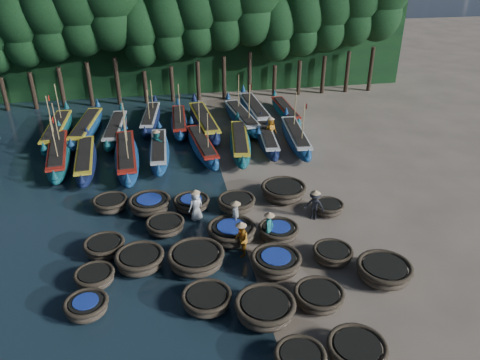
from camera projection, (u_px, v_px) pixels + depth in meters
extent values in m
plane|color=gray|center=(236.00, 217.00, 24.37)|extent=(120.00, 120.00, 0.00)
cube|color=black|center=(192.00, 35.00, 42.56)|extent=(40.00, 3.00, 10.00)
torus|color=#372D20|center=(300.00, 355.00, 15.57)|extent=(1.80, 1.80, 0.19)
cylinder|color=black|center=(300.00, 354.00, 15.55)|extent=(1.34, 1.34, 0.06)
ellipsoid|color=#4B3F2F|center=(356.00, 352.00, 16.05)|extent=(2.23, 2.23, 0.64)
torus|color=#372D20|center=(357.00, 346.00, 15.91)|extent=(2.10, 2.10, 0.19)
cylinder|color=black|center=(358.00, 345.00, 15.89)|extent=(1.60, 1.60, 0.06)
ellipsoid|color=#4B3F2F|center=(87.00, 309.00, 17.95)|extent=(2.06, 2.06, 0.61)
torus|color=#372D20|center=(86.00, 303.00, 17.81)|extent=(1.72, 1.72, 0.19)
cylinder|color=black|center=(86.00, 302.00, 17.80)|extent=(1.29, 1.29, 0.06)
cylinder|color=#1B3499|center=(86.00, 301.00, 17.78)|extent=(0.99, 0.99, 0.04)
ellipsoid|color=#4B3F2F|center=(207.00, 301.00, 18.31)|extent=(2.23, 2.23, 0.61)
torus|color=#372D20|center=(206.00, 296.00, 18.18)|extent=(2.01, 2.01, 0.19)
cylinder|color=black|center=(206.00, 295.00, 18.16)|extent=(1.53, 1.53, 0.06)
ellipsoid|color=#4B3F2F|center=(265.00, 311.00, 17.74)|extent=(2.34, 2.34, 0.75)
torus|color=#372D20|center=(265.00, 304.00, 17.58)|extent=(2.36, 2.36, 0.23)
cylinder|color=black|center=(265.00, 303.00, 17.56)|extent=(1.79, 1.79, 0.07)
ellipsoid|color=#4B3F2F|center=(319.00, 298.00, 18.44)|extent=(1.89, 1.89, 0.62)
torus|color=#372D20|center=(319.00, 293.00, 18.31)|extent=(2.03, 2.03, 0.19)
cylinder|color=black|center=(319.00, 292.00, 18.29)|extent=(1.54, 1.54, 0.06)
ellipsoid|color=#4B3F2F|center=(384.00, 273.00, 19.76)|extent=(2.39, 2.39, 0.71)
torus|color=#372D20|center=(385.00, 267.00, 19.61)|extent=(2.36, 2.36, 0.22)
cylinder|color=black|center=(385.00, 266.00, 19.59)|extent=(1.80, 1.80, 0.06)
ellipsoid|color=#4B3F2F|center=(95.00, 279.00, 19.51)|extent=(1.78, 1.78, 0.60)
torus|color=#372D20|center=(94.00, 274.00, 19.38)|extent=(1.70, 1.70, 0.18)
cylinder|color=black|center=(94.00, 273.00, 19.36)|extent=(1.27, 1.27, 0.05)
ellipsoid|color=#4B3F2F|center=(140.00, 262.00, 20.40)|extent=(2.49, 2.49, 0.74)
torus|color=#372D20|center=(139.00, 256.00, 20.24)|extent=(2.17, 2.17, 0.22)
cylinder|color=black|center=(139.00, 255.00, 20.22)|extent=(1.63, 1.63, 0.07)
ellipsoid|color=#4B3F2F|center=(196.00, 261.00, 20.49)|extent=(2.98, 2.98, 0.75)
torus|color=#372D20|center=(196.00, 254.00, 20.32)|extent=(2.53, 2.53, 0.23)
cylinder|color=black|center=(196.00, 253.00, 20.30)|extent=(1.93, 1.93, 0.07)
ellipsoid|color=#4B3F2F|center=(276.00, 264.00, 20.26)|extent=(2.44, 2.44, 0.74)
torus|color=#372D20|center=(276.00, 258.00, 20.10)|extent=(2.23, 2.23, 0.22)
cylinder|color=black|center=(276.00, 257.00, 20.07)|extent=(1.68, 1.68, 0.07)
cylinder|color=#1B3499|center=(276.00, 256.00, 20.05)|extent=(1.29, 1.29, 0.04)
ellipsoid|color=#4B3F2F|center=(332.00, 255.00, 20.98)|extent=(1.68, 1.68, 0.57)
torus|color=#372D20|center=(333.00, 250.00, 20.85)|extent=(1.82, 1.82, 0.17)
cylinder|color=black|center=(333.00, 250.00, 20.84)|extent=(1.38, 1.38, 0.05)
ellipsoid|color=#4B3F2F|center=(105.00, 249.00, 21.35)|extent=(1.87, 1.87, 0.65)
torus|color=#372D20|center=(104.00, 243.00, 21.21)|extent=(1.89, 1.89, 0.20)
cylinder|color=black|center=(104.00, 243.00, 21.19)|extent=(1.42, 1.42, 0.06)
ellipsoid|color=#4B3F2F|center=(165.00, 227.00, 23.00)|extent=(1.84, 1.84, 0.59)
torus|color=#372D20|center=(165.00, 222.00, 22.87)|extent=(1.91, 1.91, 0.18)
cylinder|color=black|center=(165.00, 222.00, 22.86)|extent=(1.46, 1.46, 0.05)
ellipsoid|color=#4B3F2F|center=(231.00, 234.00, 22.30)|extent=(2.52, 2.52, 0.76)
torus|color=#372D20|center=(231.00, 228.00, 22.14)|extent=(2.37, 2.37, 0.23)
cylinder|color=black|center=(231.00, 227.00, 22.12)|extent=(1.79, 1.79, 0.07)
cylinder|color=#1B3499|center=(231.00, 226.00, 22.10)|extent=(1.38, 1.38, 0.05)
ellipsoid|color=#4B3F2F|center=(278.00, 233.00, 22.53)|extent=(2.25, 2.25, 0.61)
torus|color=#372D20|center=(279.00, 228.00, 22.39)|extent=(1.97, 1.97, 0.18)
cylinder|color=black|center=(279.00, 227.00, 22.38)|extent=(1.50, 1.50, 0.06)
cylinder|color=#1B3499|center=(279.00, 227.00, 22.36)|extent=(1.15, 1.15, 0.04)
ellipsoid|color=#4B3F2F|center=(328.00, 209.00, 24.54)|extent=(1.55, 1.55, 0.57)
torus|color=#372D20|center=(328.00, 205.00, 24.42)|extent=(1.65, 1.65, 0.17)
cylinder|color=black|center=(329.00, 204.00, 24.40)|extent=(1.24, 1.24, 0.05)
ellipsoid|color=#4B3F2F|center=(111.00, 205.00, 24.81)|extent=(1.74, 1.74, 0.65)
torus|color=#372D20|center=(110.00, 200.00, 24.67)|extent=(1.86, 1.86, 0.20)
cylinder|color=black|center=(110.00, 200.00, 24.65)|extent=(1.39, 1.39, 0.06)
ellipsoid|color=#4B3F2F|center=(150.00, 206.00, 24.63)|extent=(2.63, 2.63, 0.74)
torus|color=#372D20|center=(149.00, 201.00, 24.47)|extent=(2.24, 2.24, 0.22)
cylinder|color=black|center=(149.00, 200.00, 24.45)|extent=(1.70, 1.70, 0.07)
cylinder|color=#1B3499|center=(149.00, 199.00, 24.43)|extent=(1.30, 1.30, 0.04)
ellipsoid|color=#4B3F2F|center=(192.00, 204.00, 24.94)|extent=(2.24, 2.24, 0.59)
torus|color=#372D20|center=(191.00, 200.00, 24.81)|extent=(1.94, 1.94, 0.18)
cylinder|color=black|center=(191.00, 199.00, 24.79)|extent=(1.48, 1.48, 0.05)
cylinder|color=#1B3499|center=(191.00, 199.00, 24.78)|extent=(1.14, 1.14, 0.04)
ellipsoid|color=#4B3F2F|center=(236.00, 205.00, 24.85)|extent=(2.31, 2.31, 0.67)
torus|color=#372D20|center=(236.00, 199.00, 24.70)|extent=(2.04, 2.04, 0.20)
cylinder|color=black|center=(236.00, 199.00, 24.68)|extent=(1.54, 1.54, 0.06)
ellipsoid|color=#4B3F2F|center=(283.00, 193.00, 25.93)|extent=(3.02, 3.02, 0.74)
torus|color=#372D20|center=(284.00, 187.00, 25.77)|extent=(2.53, 2.53, 0.22)
cylinder|color=black|center=(284.00, 186.00, 25.75)|extent=(1.93, 1.93, 0.07)
ellipsoid|color=#0E5451|center=(58.00, 155.00, 29.97)|extent=(2.47, 8.43, 1.04)
cone|color=#0E5451|center=(59.00, 124.00, 33.10)|extent=(0.46, 0.46, 0.62)
cone|color=#0E5451|center=(54.00, 174.00, 26.25)|extent=(0.46, 0.46, 0.52)
cube|color=maroon|center=(57.00, 149.00, 29.77)|extent=(1.85, 6.53, 0.12)
cube|color=black|center=(57.00, 148.00, 29.73)|extent=(1.47, 5.67, 0.10)
cylinder|color=#997F4C|center=(56.00, 124.00, 30.29)|extent=(0.07, 0.25, 2.91)
cylinder|color=#997F4C|center=(54.00, 140.00, 27.91)|extent=(0.07, 0.25, 2.91)
plane|color=red|center=(53.00, 120.00, 27.36)|extent=(0.00, 0.36, 0.36)
ellipsoid|color=#10193A|center=(85.00, 160.00, 29.45)|extent=(1.89, 7.68, 0.95)
cone|color=#10193A|center=(86.00, 130.00, 32.35)|extent=(0.42, 0.42, 0.57)
cone|color=#10193A|center=(81.00, 178.00, 26.00)|extent=(0.42, 0.42, 0.48)
cube|color=gold|center=(84.00, 154.00, 29.27)|extent=(1.40, 5.95, 0.11)
cube|color=black|center=(84.00, 153.00, 29.23)|extent=(1.09, 5.17, 0.10)
ellipsoid|color=navy|center=(127.00, 157.00, 29.74)|extent=(2.02, 8.56, 1.06)
cone|color=navy|center=(124.00, 124.00, 32.98)|extent=(0.47, 0.47, 0.64)
cone|color=navy|center=(127.00, 177.00, 25.88)|extent=(0.47, 0.47, 0.53)
cube|color=maroon|center=(126.00, 151.00, 29.53)|extent=(1.50, 6.63, 0.13)
cube|color=black|center=(126.00, 149.00, 29.49)|extent=(1.16, 5.76, 0.11)
cylinder|color=#997F4C|center=(125.00, 125.00, 30.07)|extent=(0.07, 0.25, 2.97)
cylinder|color=#997F4C|center=(126.00, 142.00, 27.60)|extent=(0.07, 0.25, 2.97)
plane|color=red|center=(126.00, 121.00, 27.04)|extent=(0.00, 0.37, 0.37)
ellipsoid|color=navy|center=(159.00, 151.00, 30.69)|extent=(1.55, 7.41, 0.92)
cone|color=navy|center=(159.00, 123.00, 33.57)|extent=(0.41, 0.41, 0.55)
cone|color=navy|center=(158.00, 167.00, 27.29)|extent=(0.41, 0.41, 0.46)
cube|color=beige|center=(159.00, 146.00, 30.51)|extent=(1.14, 5.74, 0.11)
cube|color=black|center=(159.00, 145.00, 30.48)|extent=(0.87, 5.00, 0.09)
ellipsoid|color=navy|center=(202.00, 146.00, 31.36)|extent=(2.19, 7.69, 0.95)
cone|color=navy|center=(191.00, 119.00, 34.21)|extent=(0.42, 0.42, 0.57)
cone|color=navy|center=(215.00, 161.00, 27.95)|extent=(0.42, 0.42, 0.47)
cube|color=maroon|center=(202.00, 141.00, 31.17)|extent=(1.64, 5.95, 0.11)
cube|color=black|center=(202.00, 140.00, 31.14)|extent=(1.30, 5.17, 0.09)
cylinder|color=#997F4C|center=(199.00, 119.00, 31.65)|extent=(0.07, 0.23, 2.65)
cylinder|color=#997F4C|center=(208.00, 133.00, 29.47)|extent=(0.07, 0.23, 2.65)
plane|color=red|center=(209.00, 115.00, 28.97)|extent=(0.00, 0.33, 0.33)
ellipsoid|color=#0E5451|center=(240.00, 143.00, 31.80)|extent=(2.45, 8.01, 0.99)
cone|color=#0E5451|center=(238.00, 115.00, 34.91)|extent=(0.43, 0.43, 0.59)
cone|color=#0E5451|center=(243.00, 159.00, 28.12)|extent=(0.43, 0.43, 0.49)
cube|color=gold|center=(240.00, 138.00, 31.61)|extent=(1.84, 6.20, 0.12)
cube|color=black|center=(240.00, 137.00, 31.57)|extent=(1.47, 5.38, 0.10)
ellipsoid|color=#10193A|center=(267.00, 140.00, 32.50)|extent=(1.90, 7.22, 0.89)
cone|color=#10193A|center=(261.00, 115.00, 35.30)|extent=(0.39, 0.39, 0.53)
cone|color=#10193A|center=(275.00, 153.00, 29.18)|extent=(0.39, 0.39, 0.45)
cube|color=beige|center=(267.00, 135.00, 32.32)|extent=(1.42, 5.59, 0.11)
cube|color=black|center=(267.00, 134.00, 32.29)|extent=(1.11, 4.86, 0.09)
ellipsoid|color=navy|center=(296.00, 138.00, 32.66)|extent=(2.10, 7.99, 0.99)
cone|color=navy|center=(286.00, 111.00, 35.76)|extent=(0.43, 0.43, 0.59)
cone|color=navy|center=(308.00, 153.00, 28.99)|extent=(0.43, 0.43, 0.49)
cube|color=beige|center=(296.00, 132.00, 32.47)|extent=(1.56, 6.19, 0.12)
cube|color=black|center=(296.00, 131.00, 32.44)|extent=(1.23, 5.38, 0.10)
cylinder|color=#997F4C|center=(295.00, 111.00, 32.99)|extent=(0.07, 0.23, 2.76)
cylinder|color=#997F4C|center=(303.00, 124.00, 30.63)|extent=(0.07, 0.23, 2.76)
plane|color=red|center=(306.00, 106.00, 30.09)|extent=(0.00, 0.35, 0.35)
ellipsoid|color=#0E5451|center=(57.00, 132.00, 33.62)|extent=(1.75, 8.45, 1.05)
cone|color=#0E5451|center=(66.00, 104.00, 36.90)|extent=(0.46, 0.46, 0.63)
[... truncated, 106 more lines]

